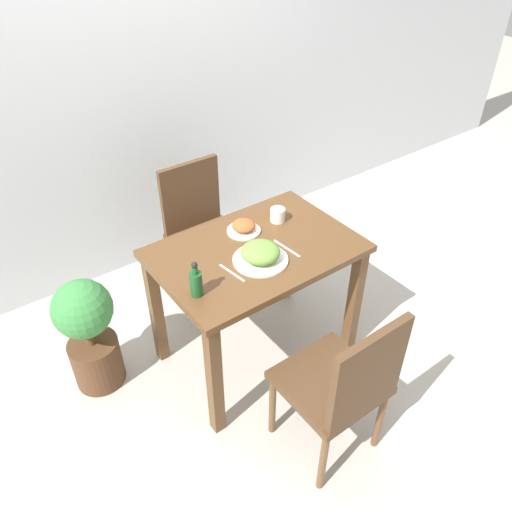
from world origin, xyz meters
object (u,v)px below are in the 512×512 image
object	(u,v)px
side_plate	(244,227)
drink_cup	(278,215)
chair_near	(344,383)
food_plate	(260,254)
chair_far	(201,226)
potted_plant_left	(89,332)
sauce_bottle	(196,282)

from	to	relation	value
side_plate	drink_cup	world-z (taller)	drink_cup
chair_near	side_plate	xyz separation A→B (m)	(0.10, 0.89, 0.29)
food_plate	drink_cup	size ratio (longest dim) A/B	3.38
chair_far	potted_plant_left	xyz separation A→B (m)	(-0.89, -0.33, -0.13)
sauce_bottle	potted_plant_left	bearing A→B (deg)	129.81
food_plate	sauce_bottle	size ratio (longest dim) A/B	1.50
drink_cup	sauce_bottle	bearing A→B (deg)	-158.52
chair_near	chair_far	world-z (taller)	same
side_plate	potted_plant_left	size ratio (longest dim) A/B	0.26
chair_far	food_plate	xyz separation A→B (m)	(-0.12, -0.78, 0.30)
drink_cup	potted_plant_left	distance (m)	1.16
potted_plant_left	side_plate	bearing A→B (deg)	-12.93
chair_near	side_plate	world-z (taller)	chair_near
chair_far	side_plate	world-z (taller)	chair_far
food_plate	potted_plant_left	bearing A→B (deg)	149.86
drink_cup	potted_plant_left	bearing A→B (deg)	168.40
side_plate	chair_near	bearing A→B (deg)	-96.57
food_plate	potted_plant_left	xyz separation A→B (m)	(-0.77, 0.45, -0.43)
food_plate	drink_cup	distance (m)	0.37
food_plate	sauce_bottle	distance (m)	0.37
side_plate	drink_cup	xyz separation A→B (m)	(0.21, -0.02, 0.01)
chair_far	sauce_bottle	size ratio (longest dim) A/B	4.91
chair_near	drink_cup	xyz separation A→B (m)	(0.31, 0.87, 0.30)
chair_far	sauce_bottle	world-z (taller)	sauce_bottle
chair_far	drink_cup	bearing A→B (deg)	-73.17
food_plate	drink_cup	bearing A→B (deg)	38.78
side_plate	drink_cup	size ratio (longest dim) A/B	2.20
side_plate	sauce_bottle	xyz separation A→B (m)	(-0.45, -0.28, 0.04)
chair_far	food_plate	world-z (taller)	chair_far
side_plate	sauce_bottle	world-z (taller)	sauce_bottle
chair_near	sauce_bottle	size ratio (longest dim) A/B	4.91
chair_near	potted_plant_left	world-z (taller)	chair_near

